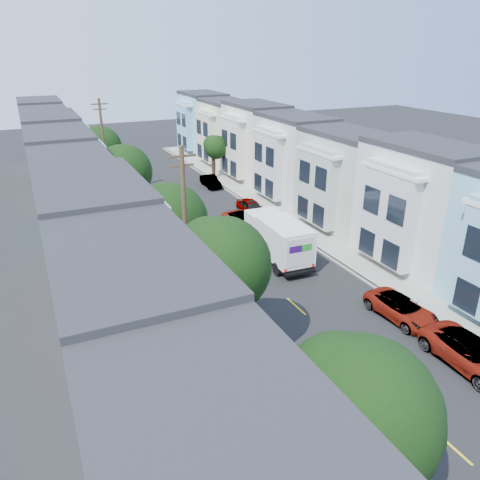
% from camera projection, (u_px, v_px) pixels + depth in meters
% --- Properties ---
extents(ground, '(160.00, 160.00, 0.00)m').
position_uv_depth(ground, '(296.00, 307.00, 28.99)').
color(ground, black).
rests_on(ground, ground).
extents(road_slab, '(12.00, 70.00, 0.02)m').
position_uv_depth(road_slab, '(209.00, 227.00, 41.55)').
color(road_slab, black).
rests_on(road_slab, ground).
extents(curb_left, '(0.30, 70.00, 0.15)m').
position_uv_depth(curb_left, '(141.00, 238.00, 39.19)').
color(curb_left, gray).
rests_on(curb_left, ground).
extents(curb_right, '(0.30, 70.00, 0.15)m').
position_uv_depth(curb_right, '(269.00, 217.00, 43.87)').
color(curb_right, gray).
rests_on(curb_right, ground).
extents(sidewalk_left, '(2.60, 70.00, 0.15)m').
position_uv_depth(sidewalk_left, '(126.00, 240.00, 38.68)').
color(sidewalk_left, gray).
rests_on(sidewalk_left, ground).
extents(sidewalk_right, '(2.60, 70.00, 0.15)m').
position_uv_depth(sidewalk_right, '(281.00, 215.00, 44.37)').
color(sidewalk_right, gray).
rests_on(sidewalk_right, ground).
extents(centerline, '(0.12, 70.00, 0.01)m').
position_uv_depth(centerline, '(209.00, 228.00, 41.56)').
color(centerline, gold).
rests_on(centerline, ground).
extents(townhouse_row_left, '(5.00, 70.00, 8.50)m').
position_uv_depth(townhouse_row_left, '(78.00, 249.00, 37.24)').
color(townhouse_row_left, '#ABB8A8').
rests_on(townhouse_row_left, ground).
extents(townhouse_row_right, '(5.00, 70.00, 8.50)m').
position_uv_depth(townhouse_row_right, '(314.00, 210.00, 45.87)').
color(townhouse_row_right, '#ABB8A8').
rests_on(townhouse_row_right, ground).
extents(tree_a, '(4.70, 4.70, 7.53)m').
position_uv_depth(tree_a, '(357.00, 416.00, 13.41)').
color(tree_a, black).
rests_on(tree_a, ground).
extents(tree_b, '(4.70, 4.70, 7.80)m').
position_uv_depth(tree_b, '(220.00, 266.00, 21.87)').
color(tree_b, black).
rests_on(tree_b, ground).
extents(tree_c, '(4.70, 4.70, 7.28)m').
position_uv_depth(tree_c, '(169.00, 221.00, 29.02)').
color(tree_c, black).
rests_on(tree_c, ground).
extents(tree_d, '(4.70, 4.70, 7.27)m').
position_uv_depth(tree_d, '(124.00, 172.00, 40.20)').
color(tree_d, black).
rests_on(tree_d, ground).
extents(tree_e, '(4.70, 4.70, 7.00)m').
position_uv_depth(tree_e, '(100.00, 148.00, 50.92)').
color(tree_e, black).
rests_on(tree_e, ground).
extents(tree_far_r, '(2.83, 2.83, 5.19)m').
position_uv_depth(tree_far_r, '(215.00, 148.00, 55.53)').
color(tree_far_r, black).
rests_on(tree_far_r, ground).
extents(utility_pole_near, '(1.60, 0.26, 10.00)m').
position_uv_depth(utility_pole_near, '(185.00, 235.00, 26.24)').
color(utility_pole_near, '#42301E').
rests_on(utility_pole_near, ground).
extents(utility_pole_far, '(1.60, 0.26, 10.00)m').
position_uv_depth(utility_pole_far, '(104.00, 149.00, 48.03)').
color(utility_pole_far, '#42301E').
rests_on(utility_pole_far, ground).
extents(fedex_truck, '(2.62, 6.80, 3.26)m').
position_uv_depth(fedex_truck, '(278.00, 238.00, 34.58)').
color(fedex_truck, silver).
rests_on(fedex_truck, ground).
extents(lead_sedan, '(2.64, 5.04, 1.36)m').
position_uv_depth(lead_sedan, '(244.00, 221.00, 41.10)').
color(lead_sedan, black).
rests_on(lead_sedan, ground).
extents(parked_left_b, '(2.28, 4.54, 1.31)m').
position_uv_depth(parked_left_b, '(297.00, 406.00, 20.06)').
color(parked_left_b, black).
rests_on(parked_left_b, ground).
extents(parked_left_c, '(1.80, 4.30, 1.40)m').
position_uv_depth(parked_left_c, '(218.00, 308.00, 27.46)').
color(parked_left_c, '#A8A9AA').
rests_on(parked_left_c, ground).
extents(parked_left_d, '(2.56, 5.11, 1.39)m').
position_uv_depth(parked_left_d, '(170.00, 248.00, 35.56)').
color(parked_left_d, maroon).
rests_on(parked_left_d, ground).
extents(parked_right_a, '(2.55, 5.40, 1.49)m').
position_uv_depth(parked_right_a, '(472.00, 354.00, 23.32)').
color(parked_right_a, '#4E4F51').
rests_on(parked_right_a, ground).
extents(parked_right_b, '(2.46, 4.81, 1.30)m').
position_uv_depth(parked_right_b, '(401.00, 309.00, 27.49)').
color(parked_right_b, silver).
rests_on(parked_right_b, ground).
extents(parked_right_c, '(1.83, 4.56, 1.47)m').
position_uv_depth(parked_right_c, '(252.00, 208.00, 44.27)').
color(parked_right_c, black).
rests_on(parked_right_c, ground).
extents(parked_right_d, '(1.45, 3.89, 1.29)m').
position_uv_depth(parked_right_d, '(211.00, 181.00, 53.21)').
color(parked_right_d, black).
rests_on(parked_right_d, ground).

